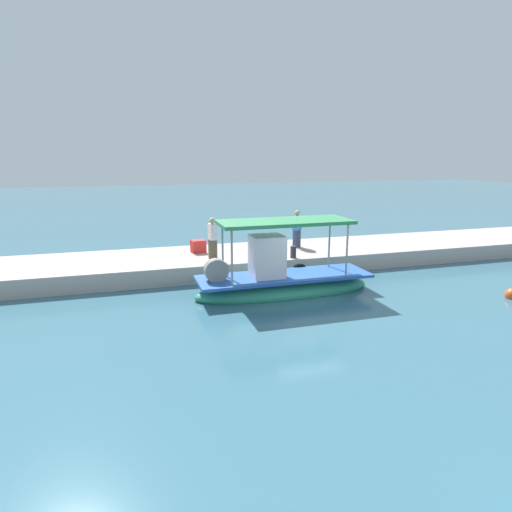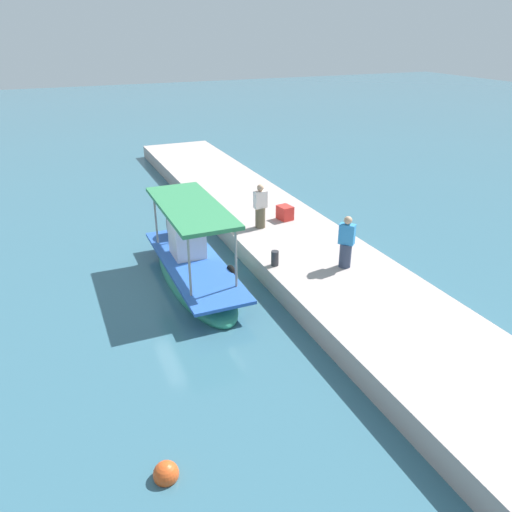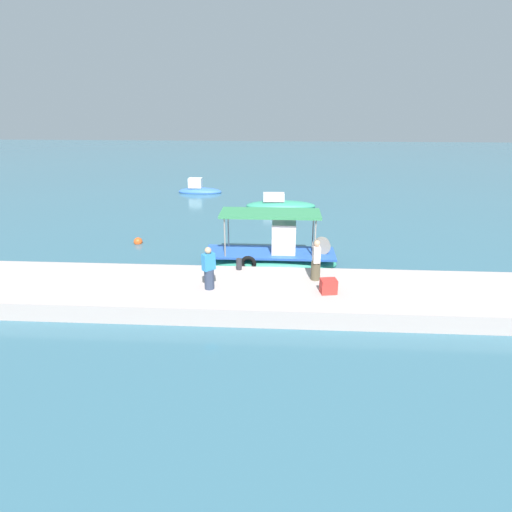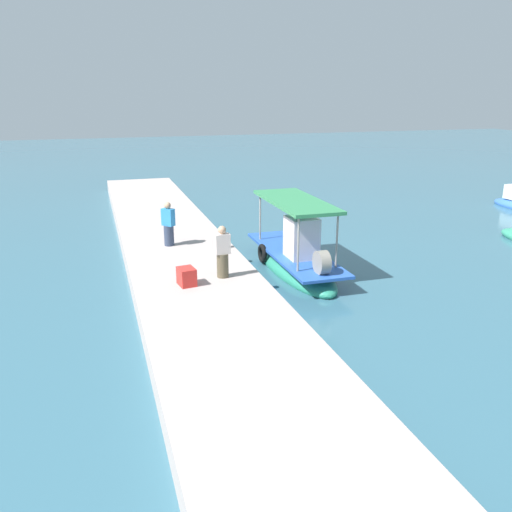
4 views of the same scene
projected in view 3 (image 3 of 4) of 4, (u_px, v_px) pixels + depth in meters
The scene contains 10 objects.
ground_plane at pixel (257, 263), 20.66m from camera, with size 120.00×120.00×0.00m, color #376679.
dock_quay at pixel (250, 294), 16.65m from camera, with size 36.00×4.04×0.69m, color #B5A59F.
main_fishing_boat at pixel (272, 256), 20.27m from camera, with size 6.40×1.93×2.96m.
fisherman_near_bollard at pixel (316, 262), 16.86m from camera, with size 0.40×0.49×1.67m.
fisherman_by_crate at pixel (209, 270), 16.06m from camera, with size 0.53×0.53×1.68m.
mooring_bollard at pixel (239, 264), 18.04m from camera, with size 0.24×0.24×0.48m, color #2D2D33.
cargo_crate at pixel (328, 286), 15.87m from camera, with size 0.59×0.47×0.54m, color red.
marker_buoy at pixel (138, 242), 23.40m from camera, with size 0.48×0.48×0.48m.
moored_boat_near at pixel (280, 205), 30.89m from camera, with size 5.11×1.80×1.30m.
moored_boat_mid at pixel (199, 190), 35.64m from camera, with size 3.64×1.38×1.48m.
Camera 3 is at (1.11, -19.18, 7.60)m, focal length 29.86 mm.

